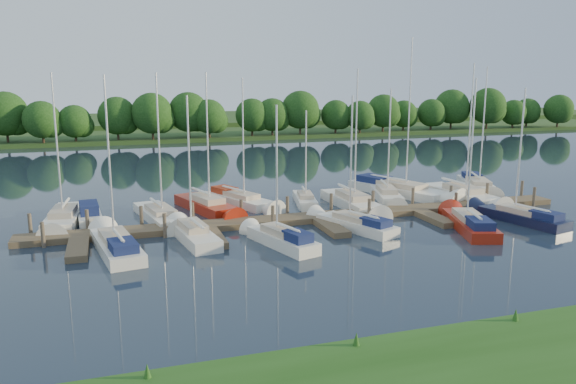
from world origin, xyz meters
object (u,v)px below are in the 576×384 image
object	(u,v)px
motorboat	(90,217)
sailboat_s_2	(281,240)
sailboat_n_5	(305,201)
sailboat_n_0	(64,220)
dock	(319,220)

from	to	relation	value
motorboat	sailboat_s_2	bearing A→B (deg)	134.95
sailboat_n_5	sailboat_s_2	xyz separation A→B (m)	(-5.25, -10.34, 0.07)
sailboat_s_2	motorboat	bearing A→B (deg)	122.70
sailboat_n_0	sailboat_s_2	size ratio (longest dim) A/B	1.21
sailboat_n_5	sailboat_s_2	size ratio (longest dim) A/B	0.88
dock	sailboat_n_5	xyz separation A→B (m)	(1.02, 5.80, 0.07)
sailboat_n_0	sailboat_n_5	xyz separation A→B (m)	(18.25, 0.70, -0.00)
sailboat_n_0	sailboat_s_2	world-z (taller)	sailboat_n_0
motorboat	sailboat_s_2	size ratio (longest dim) A/B	0.61
dock	sailboat_n_5	distance (m)	5.89
sailboat_n_5	sailboat_s_2	distance (m)	11.60
dock	sailboat_s_2	world-z (taller)	sailboat_s_2
dock	sailboat_n_5	world-z (taller)	sailboat_n_5
dock	sailboat_n_0	distance (m)	17.97
sailboat_n_0	sailboat_n_5	distance (m)	18.26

